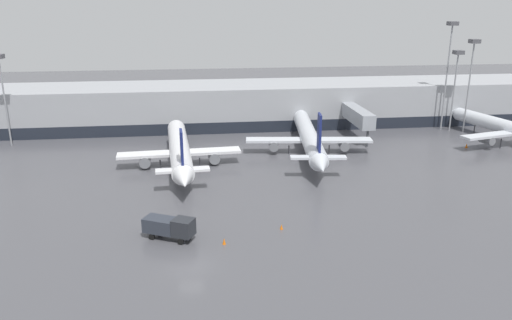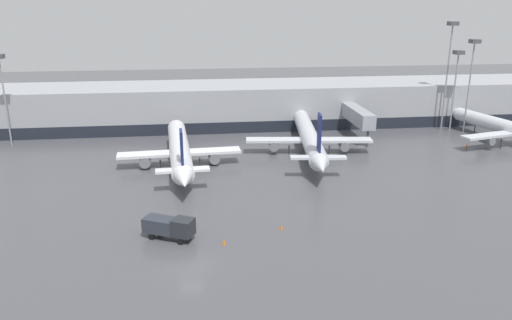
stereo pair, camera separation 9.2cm
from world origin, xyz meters
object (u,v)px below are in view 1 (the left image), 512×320
service_truck_1 (170,226)px  traffic_cone_3 (467,146)px  apron_light_mast_4 (457,67)px  traffic_cone_1 (224,241)px  traffic_cone_2 (281,227)px  apron_light_mast_6 (450,48)px  parked_jet_1 (179,150)px  apron_light_mast_0 (1,74)px  parked_jet_3 (309,137)px  apron_light_mast_2 (472,60)px

service_truck_1 → traffic_cone_3: size_ratio=7.94×
traffic_cone_3 → apron_light_mast_4: 18.60m
traffic_cone_1 → traffic_cone_2: bearing=23.0°
traffic_cone_1 → apron_light_mast_6: (49.71, 47.49, 16.83)m
parked_jet_1 → apron_light_mast_0: bearing=59.3°
parked_jet_3 → service_truck_1: bearing=150.1°
apron_light_mast_2 → apron_light_mast_0: bearing=179.2°
parked_jet_3 → apron_light_mast_2: (35.74, 10.80, 11.99)m
traffic_cone_3 → traffic_cone_1: bearing=-145.0°
parked_jet_1 → traffic_cone_3: bearing=-89.1°
service_truck_1 → traffic_cone_2: size_ratio=9.52×
parked_jet_1 → apron_light_mast_4: (56.52, 16.96, 10.58)m
traffic_cone_1 → apron_light_mast_2: apron_light_mast_2 is taller
parked_jet_3 → apron_light_mast_4: size_ratio=2.33×
service_truck_1 → apron_light_mast_4: (57.16, 44.10, 11.79)m
apron_light_mast_2 → traffic_cone_1: bearing=-140.0°
service_truck_1 → traffic_cone_2: (13.22, 0.79, -1.25)m
parked_jet_1 → parked_jet_3: (22.98, 4.49, 0.19)m
service_truck_1 → traffic_cone_1: service_truck_1 is taller
traffic_cone_1 → apron_light_mast_0: (-37.71, 45.94, 13.26)m
parked_jet_1 → apron_light_mast_6: bearing=-75.3°
parked_jet_1 → apron_light_mast_2: size_ratio=1.90×
apron_light_mast_0 → parked_jet_1: bearing=-27.2°
traffic_cone_1 → traffic_cone_3: (47.75, 33.41, 0.03)m
service_truck_1 → traffic_cone_3: bearing=56.9°
traffic_cone_2 → parked_jet_3: bearing=71.4°
traffic_cone_3 → apron_light_mast_6: 22.01m
traffic_cone_1 → apron_light_mast_4: 70.15m
traffic_cone_2 → apron_light_mast_6: (42.61, 44.48, 16.86)m
traffic_cone_1 → traffic_cone_3: bearing=35.0°
apron_light_mast_4 → traffic_cone_3: bearing=-104.3°
parked_jet_3 → traffic_cone_3: 30.36m
service_truck_1 → traffic_cone_2: service_truck_1 is taller
apron_light_mast_0 → apron_light_mast_2: size_ratio=0.90×
parked_jet_1 → apron_light_mast_6: apron_light_mast_6 is taller
apron_light_mast_0 → traffic_cone_1: bearing=-50.6°
parked_jet_3 → traffic_cone_1: 38.19m
apron_light_mast_6 → traffic_cone_1: bearing=-136.3°
parked_jet_1 → traffic_cone_2: size_ratio=54.96×
apron_light_mast_4 → apron_light_mast_6: bearing=138.8°
traffic_cone_2 → apron_light_mast_4: (43.95, 43.31, 13.04)m
service_truck_1 → apron_light_mast_4: size_ratio=0.37×
parked_jet_1 → traffic_cone_3: size_ratio=45.84×
traffic_cone_1 → apron_light_mast_0: size_ratio=0.04×
traffic_cone_2 → traffic_cone_3: 50.76m
parked_jet_1 → service_truck_1: parked_jet_1 is taller
parked_jet_3 → apron_light_mast_6: 37.76m
parked_jet_1 → traffic_cone_2: bearing=-157.9°
traffic_cone_3 → apron_light_mast_0: size_ratio=0.05×
parked_jet_3 → apron_light_mast_6: size_ratio=1.74×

